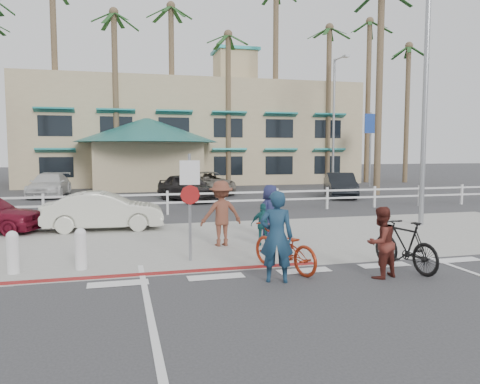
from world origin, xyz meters
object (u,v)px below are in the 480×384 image
object	(u,v)px
sign_post	(190,202)
bike_black	(405,245)
car_white_sedan	(104,211)
bike_red	(284,247)

from	to	relation	value
sign_post	bike_black	bearing A→B (deg)	-24.84
car_white_sedan	sign_post	bearing A→B (deg)	-154.74
sign_post	car_white_sedan	world-z (taller)	sign_post
bike_red	sign_post	bearing A→B (deg)	-58.84
bike_black	sign_post	bearing A→B (deg)	-36.29
bike_red	car_white_sedan	bearing A→B (deg)	-80.13
bike_red	bike_black	bearing A→B (deg)	144.31
sign_post	bike_black	size ratio (longest dim) A/B	1.54
sign_post	car_white_sedan	size ratio (longest dim) A/B	0.74
sign_post	car_white_sedan	distance (m)	5.62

